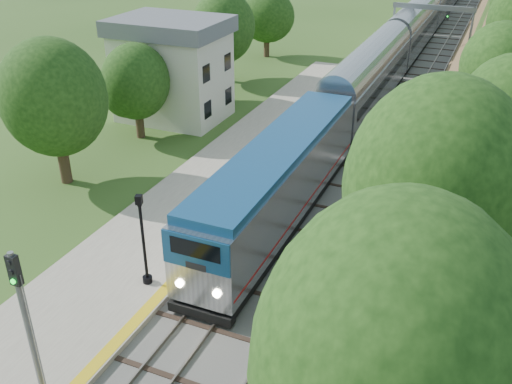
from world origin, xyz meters
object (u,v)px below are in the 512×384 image
at_px(train, 412,33).
at_px(signal_platform, 25,315).
at_px(lamppost_far, 144,245).
at_px(station_building, 172,68).
at_px(signal_farside, 425,121).
at_px(signal_gantry, 432,19).

bearing_deg(train, signal_platform, -92.92).
bearing_deg(lamppost_far, train, 86.09).
xyz_separation_m(station_building, signal_farside, (20.20, -3.69, -0.13)).
bearing_deg(signal_platform, signal_farside, 69.43).
distance_m(train, lamppost_far, 49.59).
bearing_deg(station_building, signal_gantry, 56.62).
distance_m(station_building, train, 32.18).
height_order(station_building, signal_gantry, station_building).
bearing_deg(station_building, train, 64.17).
distance_m(station_building, signal_gantry, 29.94).
relative_size(station_building, signal_platform, 1.36).
distance_m(signal_gantry, signal_farside, 28.93).
bearing_deg(train, station_building, -115.83).
bearing_deg(signal_gantry, signal_platform, -95.79).
relative_size(signal_gantry, train, 0.08).
xyz_separation_m(signal_gantry, train, (-2.47, 3.93, -2.47)).
bearing_deg(signal_gantry, train, 122.17).
relative_size(signal_gantry, signal_farside, 1.33).
bearing_deg(station_building, lamppost_far, -62.68).
bearing_deg(signal_farside, signal_gantry, 97.41).
height_order(station_building, train, station_building).
height_order(train, lamppost_far, lamppost_far).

